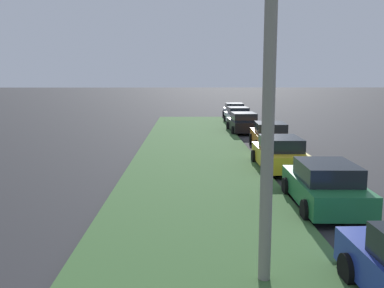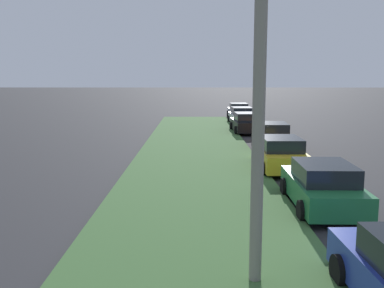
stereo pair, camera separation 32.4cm
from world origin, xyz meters
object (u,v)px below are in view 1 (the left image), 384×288
object	(u,v)px
parked_car_orange	(270,136)
parked_car_black	(243,123)
streetlight	(288,59)
parked_car_white	(238,116)
parked_car_silver	(234,111)
parked_car_green	(325,186)
parked_car_yellow	(280,154)

from	to	relation	value
parked_car_orange	parked_car_black	world-z (taller)	same
parked_car_orange	streetlight	distance (m)	17.15
parked_car_white	parked_car_silver	distance (m)	5.42
parked_car_green	parked_car_black	bearing A→B (deg)	1.88
parked_car_orange	parked_car_yellow	bearing A→B (deg)	176.12
parked_car_green	parked_car_orange	size ratio (longest dim) A/B	0.99
parked_car_silver	streetlight	bearing A→B (deg)	175.85
parked_car_yellow	parked_car_silver	bearing A→B (deg)	-1.47
parked_car_black	parked_car_green	bearing A→B (deg)	178.57
parked_car_orange	parked_car_silver	world-z (taller)	same
parked_car_yellow	streetlight	size ratio (longest dim) A/B	0.57
parked_car_green	parked_car_silver	xyz separation A→B (m)	(29.23, -0.31, 0.00)
parked_car_green	parked_car_black	xyz separation A→B (m)	(18.26, 0.22, 0.00)
parked_car_orange	parked_car_white	size ratio (longest dim) A/B	1.01
parked_car_green	parked_car_white	size ratio (longest dim) A/B	1.00
parked_car_silver	parked_car_yellow	bearing A→B (deg)	179.11
parked_car_orange	parked_car_silver	distance (m)	17.71
parked_car_orange	parked_car_silver	size ratio (longest dim) A/B	1.01
parked_car_green	streetlight	size ratio (longest dim) A/B	0.58
parked_car_green	streetlight	world-z (taller)	streetlight
parked_car_yellow	streetlight	world-z (taller)	streetlight
parked_car_orange	parked_car_white	xyz separation A→B (m)	(12.30, 0.42, 0.00)
parked_car_yellow	parked_car_white	world-z (taller)	same
parked_car_black	parked_car_white	bearing A→B (deg)	-4.57
parked_car_orange	parked_car_black	distance (m)	6.78
streetlight	parked_car_silver	bearing A→B (deg)	-4.54
parked_car_yellow	parked_car_orange	size ratio (longest dim) A/B	0.98
parked_car_green	parked_car_white	xyz separation A→B (m)	(23.81, -0.02, 0.00)
streetlight	parked_car_yellow	bearing A→B (deg)	-11.64
parked_car_green	parked_car_silver	world-z (taller)	same
parked_car_orange	parked_car_silver	bearing A→B (deg)	3.00
parked_car_yellow	parked_car_white	size ratio (longest dim) A/B	0.99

